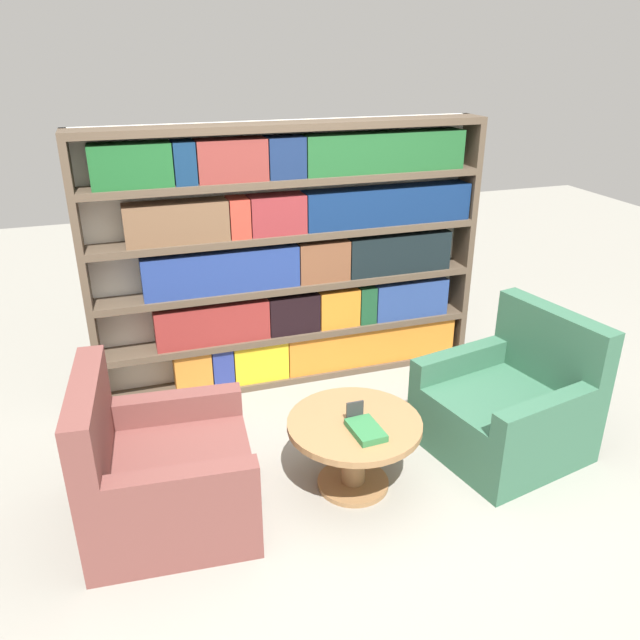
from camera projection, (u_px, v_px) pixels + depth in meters
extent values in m
plane|color=gray|center=(361.00, 490.00, 3.72)|extent=(14.00, 14.00, 0.00)
cube|color=silver|center=(286.00, 255.00, 4.73)|extent=(2.93, 0.05, 1.96)
cube|color=brown|center=(85.00, 281.00, 4.21)|extent=(0.05, 0.30, 1.96)
cube|color=brown|center=(462.00, 242.00, 5.03)|extent=(0.05, 0.30, 1.96)
cube|color=brown|center=(293.00, 373.00, 5.00)|extent=(2.83, 0.30, 0.05)
cube|color=brown|center=(292.00, 331.00, 4.86)|extent=(2.83, 0.30, 0.05)
cube|color=brown|center=(291.00, 284.00, 4.70)|extent=(2.83, 0.30, 0.05)
cube|color=brown|center=(290.00, 234.00, 4.54)|extent=(2.83, 0.30, 0.05)
cube|color=brown|center=(289.00, 180.00, 4.38)|extent=(2.83, 0.30, 0.05)
cube|color=brown|center=(288.00, 126.00, 4.23)|extent=(2.83, 0.30, 0.05)
cube|color=#C87629|center=(193.00, 369.00, 4.68)|extent=(0.27, 0.20, 0.31)
cube|color=navy|center=(222.00, 364.00, 4.75)|extent=(0.16, 0.20, 0.31)
cube|color=gold|center=(260.00, 359.00, 4.83)|extent=(0.42, 0.20, 0.31)
cube|color=orange|center=(370.00, 342.00, 5.10)|extent=(1.42, 0.20, 0.31)
cube|color=maroon|center=(212.00, 322.00, 4.59)|extent=(0.83, 0.20, 0.30)
cube|color=black|center=(293.00, 312.00, 4.76)|extent=(0.39, 0.20, 0.30)
cube|color=orange|center=(337.00, 306.00, 4.87)|extent=(0.32, 0.20, 0.30)
cube|color=#194829|center=(365.00, 303.00, 4.93)|extent=(0.13, 0.20, 0.30)
cube|color=navy|center=(408.00, 297.00, 5.04)|extent=(0.61, 0.20, 0.30)
cube|color=navy|center=(221.00, 270.00, 4.45)|extent=(1.11, 0.20, 0.30)
cube|color=brown|center=(322.00, 260.00, 4.67)|extent=(0.39, 0.20, 0.30)
cube|color=black|center=(397.00, 252.00, 4.85)|extent=(0.83, 0.20, 0.30)
cube|color=brown|center=(176.00, 222.00, 4.22)|extent=(0.69, 0.20, 0.27)
cube|color=#B4382A|center=(238.00, 217.00, 4.34)|extent=(0.14, 0.20, 0.27)
cube|color=maroon|center=(277.00, 214.00, 4.42)|extent=(0.40, 0.20, 0.27)
cube|color=navy|center=(387.00, 205.00, 4.67)|extent=(1.30, 0.20, 0.27)
cube|color=#1A5525|center=(131.00, 165.00, 3.99)|extent=(0.51, 0.20, 0.28)
cube|color=#102C4E|center=(184.00, 162.00, 4.09)|extent=(0.14, 0.20, 0.28)
cube|color=maroon|center=(231.00, 160.00, 4.18)|extent=(0.47, 0.20, 0.28)
cube|color=navy|center=(285.00, 157.00, 4.28)|extent=(0.26, 0.20, 0.28)
cube|color=#1D5528|center=(384.00, 152.00, 4.49)|extent=(1.21, 0.20, 0.28)
cube|color=brown|center=(172.00, 487.00, 3.44)|extent=(0.94, 0.93, 0.41)
cube|color=brown|center=(90.00, 426.00, 3.17)|extent=(0.21, 0.87, 0.50)
cube|color=brown|center=(183.00, 485.00, 3.01)|extent=(0.74, 0.18, 0.16)
cube|color=brown|center=(178.00, 406.00, 3.67)|extent=(0.74, 0.18, 0.16)
cube|color=#336047|center=(502.00, 421.00, 4.04)|extent=(1.03, 1.02, 0.41)
cube|color=#336047|center=(552.00, 346.00, 4.02)|extent=(0.31, 0.87, 0.50)
cube|color=#336047|center=(459.00, 361.00, 4.19)|extent=(0.75, 0.26, 0.16)
cube|color=#336047|center=(545.00, 413.00, 3.60)|extent=(0.75, 0.26, 0.16)
cylinder|color=olive|center=(354.00, 456.00, 3.69)|extent=(0.14, 0.14, 0.41)
cylinder|color=olive|center=(353.00, 482.00, 3.77)|extent=(0.43, 0.43, 0.03)
cylinder|color=olive|center=(354.00, 424.00, 3.60)|extent=(0.78, 0.78, 0.04)
cube|color=black|center=(355.00, 420.00, 3.59)|extent=(0.06, 0.06, 0.01)
cube|color=#2D2D2D|center=(355.00, 412.00, 3.56)|extent=(0.10, 0.01, 0.13)
cube|color=#2D703D|center=(366.00, 430.00, 3.47)|extent=(0.17, 0.26, 0.04)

